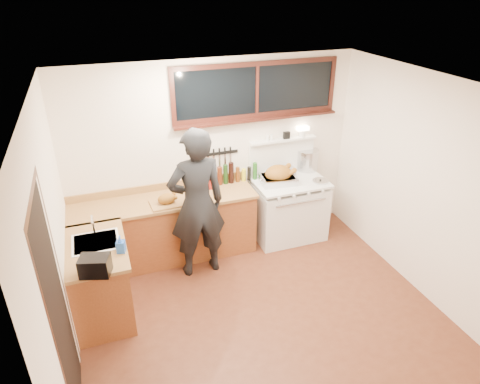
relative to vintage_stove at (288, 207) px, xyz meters
name	(u,v)px	position (x,y,z in m)	size (l,w,h in m)	color
ground_plane	(260,312)	(-1.00, -1.41, -0.48)	(4.00, 3.50, 0.02)	#542616
room_shell	(264,184)	(-1.00, -1.41, 1.18)	(4.10, 3.60, 2.65)	white
counter_back	(166,228)	(-1.80, 0.04, -0.01)	(2.44, 0.64, 1.00)	brown
counter_left	(100,279)	(-2.70, -0.79, -0.02)	(0.64, 1.09, 0.90)	brown
sink_unit	(96,246)	(-2.68, -0.71, 0.38)	(0.50, 0.45, 0.37)	white
vintage_stove	(288,207)	(0.00, 0.00, 0.00)	(1.02, 0.74, 1.58)	white
back_window	(257,97)	(-0.40, 0.31, 1.60)	(2.32, 0.13, 0.77)	black
left_doorway	(60,312)	(-2.99, -1.96, 0.62)	(0.02, 1.04, 2.17)	black
knife_strip	(221,154)	(-0.92, 0.32, 0.84)	(0.46, 0.03, 0.28)	black
man	(197,204)	(-1.46, -0.40, 0.52)	(0.75, 0.51, 1.98)	black
soap_bottle	(121,244)	(-2.43, -0.99, 0.53)	(0.11, 0.11, 0.19)	blue
toaster	(95,266)	(-2.70, -1.29, 0.53)	(0.33, 0.27, 0.20)	black
cutting_board	(167,200)	(-1.77, -0.10, 0.49)	(0.43, 0.34, 0.14)	#9F733F
roast_turkey	(279,176)	(-0.18, 0.00, 0.54)	(0.53, 0.42, 0.26)	silver
stockpot	(307,159)	(0.41, 0.29, 0.59)	(0.42, 0.42, 0.31)	silver
saucepan	(288,171)	(0.05, 0.17, 0.50)	(0.20, 0.30, 0.13)	silver
pot_lid	(320,181)	(0.39, -0.18, 0.45)	(0.24, 0.24, 0.04)	silver
coffee_tin	(210,183)	(-1.13, 0.14, 0.51)	(0.11, 0.09, 0.16)	#9F1B11
pitcher	(200,184)	(-1.27, 0.17, 0.51)	(0.09, 0.09, 0.15)	white
bottle_cluster	(235,174)	(-0.75, 0.22, 0.56)	(0.59, 0.07, 0.30)	black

